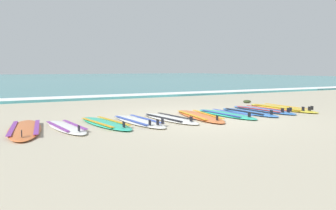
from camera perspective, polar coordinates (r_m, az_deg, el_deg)
The scene contains 14 objects.
ground_plane at distance 8.34m, azimuth 5.57°, elevation -2.09°, with size 80.00×80.00×0.00m, color #B7AD93.
sea at distance 42.87m, azimuth -20.94°, elevation 4.32°, with size 80.00×60.00×0.10m, color teal.
wave_foam_strip at distance 13.95m, azimuth -8.23°, elevation 1.47°, with size 80.00×1.12×0.11m, color white.
surfboard_0 at distance 7.03m, azimuth -23.50°, elevation -3.85°, with size 0.86×2.47×0.18m.
surfboard_1 at distance 6.98m, azimuth -17.22°, elevation -3.67°, with size 0.75×1.99×0.18m.
surfboard_2 at distance 7.27m, azimuth -10.81°, elevation -3.12°, with size 0.88×2.21×0.18m.
surfboard_3 at distance 7.45m, azimuth -5.16°, elevation -2.80°, with size 0.77×2.23×0.18m.
surfboard_4 at distance 7.83m, azimuth 0.23°, elevation -2.34°, with size 0.82×2.15×0.18m.
surfboard_5 at distance 8.27m, azimuth 5.44°, elevation -1.90°, with size 0.91×2.46×0.18m.
surfboard_6 at distance 8.70m, azimuth 9.95°, elevation -1.56°, with size 0.68×2.22×0.18m.
surfboard_7 at distance 9.22m, azimuth 13.75°, elevation -1.21°, with size 0.62×2.10×0.18m.
surfboard_8 at distance 9.84m, azimuth 16.02°, elevation -0.81°, with size 0.76×2.32×0.18m.
surfboard_9 at distance 10.48m, azimuth 19.01°, elevation -0.48°, with size 0.67×2.58×0.18m.
seaweed_clump_near_shoreline at distance 12.05m, azimuth 13.51°, elevation 0.60°, with size 0.30×0.24×0.11m, color #2D381E.
Camera 1 is at (-4.42, -6.96, 1.21)m, focal length 35.26 mm.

